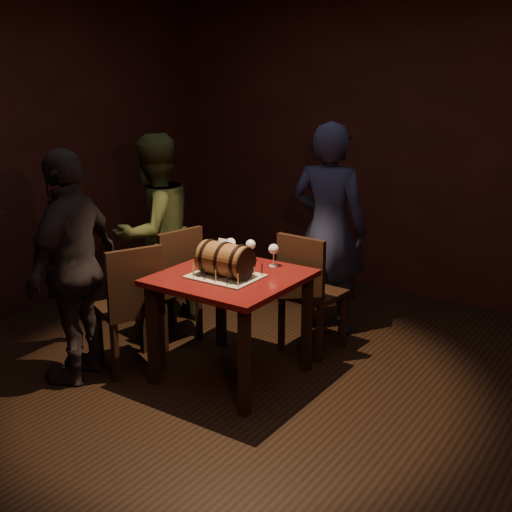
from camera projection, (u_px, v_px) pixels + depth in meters
name	position (u px, v px, depth m)	size (l,w,h in m)	color
room_shell	(240.00, 185.00, 3.91)	(5.04, 5.04, 2.80)	black
pub_table	(231.00, 290.00, 4.34)	(0.90, 0.90, 0.75)	#440B0C
cake_board	(225.00, 276.00, 4.26)	(0.45, 0.35, 0.01)	#A49A84
barrel_cake	(225.00, 260.00, 4.22)	(0.40, 0.24, 0.24)	brown
birthday_candles	(225.00, 270.00, 4.24)	(0.40, 0.30, 0.09)	#EADA8C
wine_glass_left	(231.00, 244.00, 4.62)	(0.07, 0.07, 0.16)	silver
wine_glass_mid	(251.00, 246.00, 4.58)	(0.07, 0.07, 0.16)	silver
wine_glass_right	(274.00, 250.00, 4.46)	(0.07, 0.07, 0.16)	silver
pint_of_ale	(231.00, 253.00, 4.55)	(0.07, 0.07, 0.15)	silver
menu_card	(221.00, 249.00, 4.68)	(0.10, 0.05, 0.13)	white
chair_back	(308.00, 287.00, 4.75)	(0.43, 0.43, 0.93)	black
chair_left_rear	(174.00, 279.00, 4.93)	(0.47, 0.47, 0.93)	black
chair_left_front	(131.00, 302.00, 4.46)	(0.53, 0.53, 0.93)	black
person_back	(328.00, 230.00, 5.09)	(0.62, 0.41, 1.70)	#1C1E38
person_left_rear	(154.00, 233.00, 5.22)	(0.78, 0.60, 1.60)	#394020
person_left_front	(74.00, 267.00, 4.30)	(0.94, 0.39, 1.60)	black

